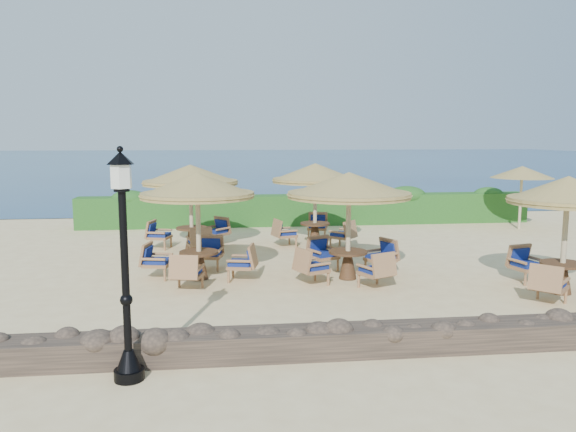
{
  "coord_description": "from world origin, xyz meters",
  "views": [
    {
      "loc": [
        -3.39,
        -14.77,
        3.52
      ],
      "look_at": [
        -1.61,
        0.67,
        1.3
      ],
      "focal_mm": 35.0,
      "sensor_mm": 36.0,
      "label": 1
    }
  ],
  "objects_px": {
    "extra_parasol": "(522,172)",
    "cafe_set_1": "(349,204)",
    "cafe_set_3": "(191,188)",
    "cafe_set_0": "(198,206)",
    "cafe_set_2": "(566,212)",
    "cafe_set_4": "(315,186)",
    "lamp_post": "(125,276)"
  },
  "relations": [
    {
      "from": "extra_parasol",
      "to": "cafe_set_0",
      "type": "distance_m",
      "value": 13.38
    },
    {
      "from": "cafe_set_0",
      "to": "cafe_set_4",
      "type": "height_order",
      "value": "same"
    },
    {
      "from": "lamp_post",
      "to": "cafe_set_3",
      "type": "distance_m",
      "value": 9.51
    },
    {
      "from": "cafe_set_2",
      "to": "cafe_set_4",
      "type": "xyz_separation_m",
      "value": [
        -4.57,
        6.41,
        0.06
      ]
    },
    {
      "from": "extra_parasol",
      "to": "cafe_set_1",
      "type": "height_order",
      "value": "cafe_set_1"
    },
    {
      "from": "lamp_post",
      "to": "cafe_set_4",
      "type": "height_order",
      "value": "lamp_post"
    },
    {
      "from": "cafe_set_3",
      "to": "cafe_set_4",
      "type": "bearing_deg",
      "value": 6.24
    },
    {
      "from": "cafe_set_2",
      "to": "cafe_set_4",
      "type": "distance_m",
      "value": 7.88
    },
    {
      "from": "cafe_set_2",
      "to": "cafe_set_4",
      "type": "relative_size",
      "value": 0.96
    },
    {
      "from": "lamp_post",
      "to": "cafe_set_0",
      "type": "distance_m",
      "value": 5.79
    },
    {
      "from": "cafe_set_0",
      "to": "cafe_set_4",
      "type": "relative_size",
      "value": 1.01
    },
    {
      "from": "extra_parasol",
      "to": "cafe_set_1",
      "type": "relative_size",
      "value": 0.79
    },
    {
      "from": "cafe_set_0",
      "to": "extra_parasol",
      "type": "bearing_deg",
      "value": 27.92
    },
    {
      "from": "cafe_set_2",
      "to": "cafe_set_3",
      "type": "relative_size",
      "value": 0.92
    },
    {
      "from": "cafe_set_1",
      "to": "lamp_post",
      "type": "bearing_deg",
      "value": -129.65
    },
    {
      "from": "cafe_set_0",
      "to": "cafe_set_1",
      "type": "relative_size",
      "value": 0.94
    },
    {
      "from": "lamp_post",
      "to": "cafe_set_0",
      "type": "bearing_deg",
      "value": 82.26
    },
    {
      "from": "extra_parasol",
      "to": "cafe_set_0",
      "type": "bearing_deg",
      "value": -152.08
    },
    {
      "from": "cafe_set_0",
      "to": "cafe_set_2",
      "type": "height_order",
      "value": "same"
    },
    {
      "from": "cafe_set_0",
      "to": "cafe_set_3",
      "type": "height_order",
      "value": "same"
    },
    {
      "from": "cafe_set_4",
      "to": "cafe_set_0",
      "type": "bearing_deg",
      "value": -130.54
    },
    {
      "from": "cafe_set_0",
      "to": "cafe_set_4",
      "type": "xyz_separation_m",
      "value": [
        3.58,
        4.19,
        0.09
      ]
    },
    {
      "from": "cafe_set_3",
      "to": "cafe_set_4",
      "type": "xyz_separation_m",
      "value": [
        3.96,
        0.43,
        -0.03
      ]
    },
    {
      "from": "extra_parasol",
      "to": "cafe_set_3",
      "type": "relative_size",
      "value": 0.81
    },
    {
      "from": "extra_parasol",
      "to": "cafe_set_1",
      "type": "distance_m",
      "value": 10.52
    },
    {
      "from": "cafe_set_3",
      "to": "cafe_set_0",
      "type": "bearing_deg",
      "value": -84.25
    },
    {
      "from": "cafe_set_4",
      "to": "extra_parasol",
      "type": "bearing_deg",
      "value": 14.13
    },
    {
      "from": "lamp_post",
      "to": "cafe_set_4",
      "type": "xyz_separation_m",
      "value": [
        4.36,
        9.93,
        0.36
      ]
    },
    {
      "from": "extra_parasol",
      "to": "cafe_set_1",
      "type": "bearing_deg",
      "value": -140.86
    },
    {
      "from": "cafe_set_1",
      "to": "cafe_set_4",
      "type": "relative_size",
      "value": 1.07
    },
    {
      "from": "cafe_set_0",
      "to": "cafe_set_1",
      "type": "xyz_separation_m",
      "value": [
        3.66,
        -0.38,
        0.06
      ]
    },
    {
      "from": "extra_parasol",
      "to": "cafe_set_2",
      "type": "relative_size",
      "value": 0.88
    }
  ]
}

